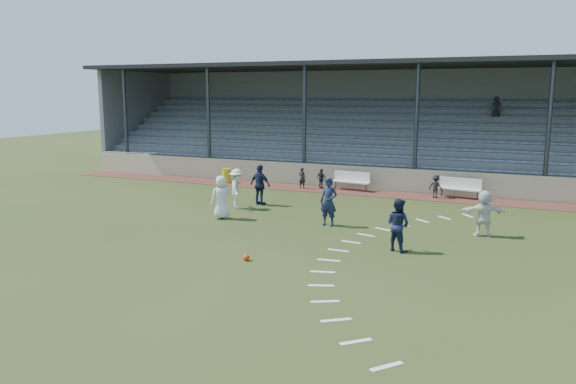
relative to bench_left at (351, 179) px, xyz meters
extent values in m
plane|color=#2E3A17|center=(0.08, -10.93, -0.58)|extent=(90.00, 90.00, 0.00)
cube|color=#522920|center=(0.08, -0.43, -0.57)|extent=(34.00, 2.00, 0.02)
cube|color=beige|center=(0.08, 0.62, 0.02)|extent=(34.00, 0.18, 1.20)
cube|color=silver|center=(0.00, -0.12, -0.13)|extent=(2.03, 0.65, 0.06)
cube|color=silver|center=(0.00, 0.10, 0.12)|extent=(1.99, 0.31, 0.54)
cylinder|color=#313439|center=(-0.84, -0.02, -0.36)|extent=(0.06, 0.06, 0.40)
cylinder|color=#313439|center=(0.84, -0.23, -0.36)|extent=(0.06, 0.06, 0.40)
cube|color=silver|center=(5.41, -0.15, -0.13)|extent=(2.04, 0.69, 0.06)
cube|color=silver|center=(5.41, 0.07, 0.12)|extent=(1.99, 0.35, 0.54)
cylinder|color=#313439|center=(4.57, -0.03, -0.36)|extent=(0.06, 0.06, 0.40)
cylinder|color=#313439|center=(6.25, -0.28, -0.36)|extent=(0.06, 0.06, 0.40)
cylinder|color=gold|center=(-7.13, -0.47, -0.17)|extent=(0.49, 0.49, 0.78)
sphere|color=red|center=(0.72, -13.08, -0.49)|extent=(0.20, 0.20, 0.20)
imported|color=silver|center=(-2.85, -8.38, 0.29)|extent=(1.01, 0.97, 1.74)
imported|color=#151D3C|center=(1.50, -7.84, 0.34)|extent=(0.70, 0.48, 1.85)
imported|color=#151D3C|center=(4.65, -10.17, 0.27)|extent=(1.01, 0.92, 1.70)
imported|color=silver|center=(-3.24, -6.37, 0.29)|extent=(1.09, 1.30, 1.74)
imported|color=#151D3C|center=(-2.65, -5.28, 0.33)|extent=(1.14, 0.66, 1.82)
imported|color=silver|center=(7.02, -7.12, 0.24)|extent=(1.60, 0.89, 1.65)
imported|color=black|center=(-2.52, -0.57, -0.01)|extent=(0.43, 0.30, 1.10)
imported|color=black|center=(-1.57, -0.23, -0.04)|extent=(0.66, 0.49, 1.04)
imported|color=black|center=(4.34, -0.50, -0.01)|extent=(0.80, 0.58, 1.11)
cube|color=slate|center=(0.08, 1.17, 0.02)|extent=(34.00, 0.80, 1.20)
cube|color=gray|center=(0.08, 1.27, 0.67)|extent=(33.00, 0.28, 0.10)
cube|color=slate|center=(0.08, 1.97, 0.22)|extent=(34.00, 0.80, 1.60)
cube|color=gray|center=(0.08, 2.07, 1.07)|extent=(33.00, 0.28, 0.10)
cube|color=slate|center=(0.08, 2.77, 0.42)|extent=(34.00, 0.80, 2.00)
cube|color=gray|center=(0.08, 2.87, 1.47)|extent=(33.00, 0.28, 0.10)
cube|color=slate|center=(0.08, 3.57, 0.62)|extent=(34.00, 0.80, 2.40)
cube|color=gray|center=(0.08, 3.67, 1.87)|extent=(33.00, 0.28, 0.10)
cube|color=slate|center=(0.08, 4.37, 0.82)|extent=(34.00, 0.80, 2.80)
cube|color=gray|center=(0.08, 4.47, 2.27)|extent=(33.00, 0.28, 0.10)
cube|color=slate|center=(0.08, 5.17, 1.02)|extent=(34.00, 0.80, 3.20)
cube|color=gray|center=(0.08, 5.27, 2.67)|extent=(33.00, 0.28, 0.10)
cube|color=slate|center=(0.08, 5.97, 1.22)|extent=(34.00, 0.80, 3.60)
cube|color=gray|center=(0.08, 6.07, 3.07)|extent=(33.00, 0.28, 0.10)
cube|color=slate|center=(0.08, 6.77, 1.42)|extent=(34.00, 0.80, 4.00)
cube|color=gray|center=(0.08, 6.87, 3.47)|extent=(33.00, 0.28, 0.10)
cube|color=slate|center=(0.08, 7.57, 1.62)|extent=(34.00, 0.80, 4.40)
cube|color=gray|center=(0.08, 7.67, 3.87)|extent=(33.00, 0.28, 0.10)
cube|color=slate|center=(0.08, 8.17, 2.62)|extent=(34.00, 0.40, 6.40)
cube|color=slate|center=(-16.77, 4.57, 2.62)|extent=(0.30, 7.80, 6.40)
cube|color=black|center=(0.08, 4.27, 5.92)|extent=(34.60, 9.00, 0.22)
cylinder|color=#313439|center=(-14.92, 0.72, 2.67)|extent=(0.20, 0.20, 6.50)
cylinder|color=#313439|center=(-8.92, 0.72, 2.67)|extent=(0.20, 0.20, 6.50)
cylinder|color=#313439|center=(-2.92, 0.72, 2.67)|extent=(0.20, 0.20, 6.50)
cylinder|color=#313439|center=(3.08, 0.72, 2.67)|extent=(0.20, 0.20, 6.50)
cylinder|color=#313439|center=(9.08, 0.72, 2.67)|extent=(0.20, 0.20, 6.50)
cylinder|color=#313439|center=(0.08, 0.62, 0.67)|extent=(34.00, 0.05, 0.05)
imported|color=black|center=(6.47, 6.01, 3.61)|extent=(0.60, 0.41, 1.19)
cube|color=white|center=(6.20, -3.92, -0.58)|extent=(0.54, 0.61, 0.01)
cube|color=white|center=(5.37, -4.71, -0.58)|extent=(0.59, 0.56, 0.01)
cube|color=white|center=(4.65, -5.59, -0.58)|extent=(0.64, 0.51, 0.01)
cube|color=white|center=(4.04, -6.56, -0.58)|extent=(0.67, 0.44, 0.01)
cube|color=white|center=(3.56, -7.59, -0.58)|extent=(0.70, 0.37, 0.01)
cube|color=white|center=(3.21, -8.68, -0.58)|extent=(0.71, 0.29, 0.01)
cube|color=white|center=(3.00, -9.80, -0.58)|extent=(0.71, 0.21, 0.01)
cube|color=white|center=(2.93, -10.93, -0.58)|extent=(0.70, 0.12, 0.01)
cube|color=white|center=(3.00, -12.07, -0.58)|extent=(0.71, 0.21, 0.01)
cube|color=white|center=(3.21, -13.19, -0.58)|extent=(0.71, 0.29, 0.01)
cube|color=white|center=(3.56, -14.28, -0.58)|extent=(0.70, 0.37, 0.01)
cube|color=white|center=(4.04, -15.31, -0.58)|extent=(0.67, 0.44, 0.01)
cube|color=white|center=(4.65, -16.27, -0.58)|extent=(0.64, 0.51, 0.01)
cube|color=white|center=(5.37, -17.16, -0.58)|extent=(0.59, 0.56, 0.01)
cube|color=white|center=(6.20, -17.94, -0.58)|extent=(0.54, 0.61, 0.01)
camera|label=1|loc=(8.36, -27.55, 4.45)|focal=35.00mm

